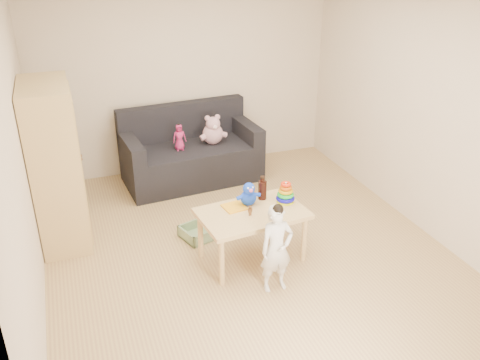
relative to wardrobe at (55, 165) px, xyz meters
name	(u,v)px	position (x,y,z in m)	size (l,w,h in m)	color
room	(244,130)	(1.75, -0.84, 0.45)	(4.50, 4.50, 4.50)	tan
wardrobe	(55,165)	(0.00, 0.00, 0.00)	(0.47, 0.95, 1.70)	tan
sofa	(192,163)	(1.67, 0.91, -0.61)	(1.75, 0.87, 0.49)	black
play_table	(252,235)	(1.75, -1.09, -0.58)	(1.03, 0.65, 0.54)	#E3B27C
storage_bin	(202,230)	(1.39, -0.50, -0.79)	(0.44, 0.33, 0.13)	gray
toddler	(277,250)	(1.78, -1.61, -0.43)	(0.31, 0.21, 0.84)	white
pink_bear	(213,132)	(1.96, 0.89, -0.19)	(0.29, 0.25, 0.33)	#CB96A8
doll	(179,138)	(1.50, 0.83, -0.19)	(0.17, 0.11, 0.34)	#BC2362
ring_stacker	(286,194)	(2.14, -1.01, -0.22)	(0.19, 0.19, 0.22)	#C2CE0A
brown_bottle	(262,189)	(1.94, -0.87, -0.20)	(0.09, 0.09, 0.25)	black
blue_plush	(248,193)	(1.77, -0.94, -0.18)	(0.21, 0.16, 0.25)	#1C4CFF
wooden_figure	(250,210)	(1.70, -1.15, -0.25)	(0.04, 0.04, 0.11)	brown
yellow_book	(234,207)	(1.61, -0.95, -0.30)	(0.20, 0.20, 0.02)	#FDAD1A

